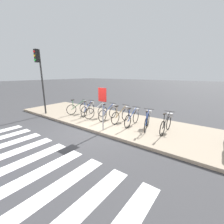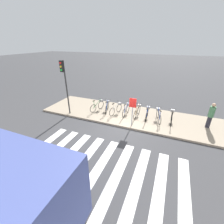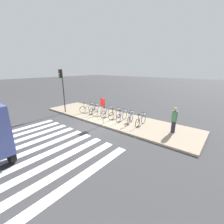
{
  "view_description": "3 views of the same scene",
  "coord_description": "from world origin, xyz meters",
  "px_view_note": "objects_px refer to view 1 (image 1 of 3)",
  "views": [
    {
      "loc": [
        4.68,
        -4.69,
        2.67
      ],
      "look_at": [
        0.74,
        0.57,
        0.98
      ],
      "focal_mm": 24.0,
      "sensor_mm": 36.0,
      "label": 1
    },
    {
      "loc": [
        2.47,
        -8.17,
        5.27
      ],
      "look_at": [
        -1.2,
        0.84,
        0.6
      ],
      "focal_mm": 24.0,
      "sensor_mm": 36.0,
      "label": 2
    },
    {
      "loc": [
        7.71,
        -7.59,
        4.21
      ],
      "look_at": [
        1.03,
        0.63,
        1.07
      ],
      "focal_mm": 24.0,
      "sensor_mm": 36.0,
      "label": 3
    }
  ],
  "objects_px": {
    "parked_bicycle_4": "(122,114)",
    "parked_bicycle_5": "(133,117)",
    "parked_bicycle_3": "(109,112)",
    "parked_bicycle_7": "(167,123)",
    "traffic_light": "(39,69)",
    "sign_post": "(103,102)",
    "parked_bicycle_1": "(89,108)",
    "parked_bicycle_6": "(147,120)",
    "parked_bicycle_0": "(79,107)",
    "parked_bicycle_2": "(97,111)"
  },
  "relations": [
    {
      "from": "parked_bicycle_1",
      "to": "parked_bicycle_6",
      "type": "xyz_separation_m",
      "value": [
        3.96,
        -0.05,
        0.0
      ]
    },
    {
      "from": "parked_bicycle_6",
      "to": "sign_post",
      "type": "relative_size",
      "value": 0.77
    },
    {
      "from": "parked_bicycle_6",
      "to": "traffic_light",
      "type": "bearing_deg",
      "value": -167.31
    },
    {
      "from": "parked_bicycle_3",
      "to": "parked_bicycle_0",
      "type": "bearing_deg",
      "value": -176.77
    },
    {
      "from": "parked_bicycle_7",
      "to": "parked_bicycle_1",
      "type": "bearing_deg",
      "value": -179.53
    },
    {
      "from": "parked_bicycle_2",
      "to": "traffic_light",
      "type": "height_order",
      "value": "traffic_light"
    },
    {
      "from": "parked_bicycle_1",
      "to": "parked_bicycle_2",
      "type": "xyz_separation_m",
      "value": [
        0.82,
        -0.09,
        0.0
      ]
    },
    {
      "from": "parked_bicycle_3",
      "to": "parked_bicycle_6",
      "type": "relative_size",
      "value": 1.03
    },
    {
      "from": "parked_bicycle_3",
      "to": "traffic_light",
      "type": "distance_m",
      "value": 5.04
    },
    {
      "from": "traffic_light",
      "to": "parked_bicycle_0",
      "type": "bearing_deg",
      "value": 38.8
    },
    {
      "from": "parked_bicycle_4",
      "to": "traffic_light",
      "type": "relative_size",
      "value": 0.39
    },
    {
      "from": "parked_bicycle_2",
      "to": "sign_post",
      "type": "height_order",
      "value": "sign_post"
    },
    {
      "from": "parked_bicycle_3",
      "to": "parked_bicycle_7",
      "type": "bearing_deg",
      "value": -0.16
    },
    {
      "from": "parked_bicycle_0",
      "to": "parked_bicycle_5",
      "type": "height_order",
      "value": "same"
    },
    {
      "from": "traffic_light",
      "to": "sign_post",
      "type": "distance_m",
      "value": 5.21
    },
    {
      "from": "parked_bicycle_2",
      "to": "parked_bicycle_3",
      "type": "xyz_separation_m",
      "value": [
        0.76,
        0.14,
        0.0
      ]
    },
    {
      "from": "parked_bicycle_1",
      "to": "parked_bicycle_3",
      "type": "height_order",
      "value": "same"
    },
    {
      "from": "parked_bicycle_0",
      "to": "parked_bicycle_2",
      "type": "relative_size",
      "value": 1.0
    },
    {
      "from": "parked_bicycle_7",
      "to": "parked_bicycle_5",
      "type": "bearing_deg",
      "value": -178.26
    },
    {
      "from": "parked_bicycle_7",
      "to": "sign_post",
      "type": "relative_size",
      "value": 0.8
    },
    {
      "from": "parked_bicycle_4",
      "to": "parked_bicycle_7",
      "type": "relative_size",
      "value": 1.0
    },
    {
      "from": "parked_bicycle_2",
      "to": "parked_bicycle_3",
      "type": "distance_m",
      "value": 0.77
    },
    {
      "from": "parked_bicycle_2",
      "to": "parked_bicycle_5",
      "type": "distance_m",
      "value": 2.34
    },
    {
      "from": "parked_bicycle_0",
      "to": "parked_bicycle_3",
      "type": "distance_m",
      "value": 2.36
    },
    {
      "from": "parked_bicycle_0",
      "to": "parked_bicycle_6",
      "type": "bearing_deg",
      "value": 0.38
    },
    {
      "from": "traffic_light",
      "to": "sign_post",
      "type": "height_order",
      "value": "traffic_light"
    },
    {
      "from": "parked_bicycle_4",
      "to": "parked_bicycle_5",
      "type": "relative_size",
      "value": 1.0
    },
    {
      "from": "parked_bicycle_5",
      "to": "traffic_light",
      "type": "relative_size",
      "value": 0.39
    },
    {
      "from": "parked_bicycle_1",
      "to": "parked_bicycle_7",
      "type": "height_order",
      "value": "same"
    },
    {
      "from": "parked_bicycle_2",
      "to": "parked_bicycle_7",
      "type": "bearing_deg",
      "value": 1.8
    },
    {
      "from": "parked_bicycle_1",
      "to": "parked_bicycle_4",
      "type": "distance_m",
      "value": 2.43
    },
    {
      "from": "parked_bicycle_1",
      "to": "parked_bicycle_3",
      "type": "distance_m",
      "value": 1.58
    },
    {
      "from": "parked_bicycle_6",
      "to": "sign_post",
      "type": "distance_m",
      "value": 2.29
    },
    {
      "from": "parked_bicycle_3",
      "to": "parked_bicycle_6",
      "type": "height_order",
      "value": "same"
    },
    {
      "from": "parked_bicycle_2",
      "to": "traffic_light",
      "type": "xyz_separation_m",
      "value": [
        -3.39,
        -1.44,
        2.4
      ]
    },
    {
      "from": "parked_bicycle_1",
      "to": "parked_bicycle_7",
      "type": "bearing_deg",
      "value": 0.47
    },
    {
      "from": "parked_bicycle_6",
      "to": "parked_bicycle_7",
      "type": "relative_size",
      "value": 0.97
    },
    {
      "from": "parked_bicycle_4",
      "to": "traffic_light",
      "type": "bearing_deg",
      "value": -162.16
    },
    {
      "from": "parked_bicycle_1",
      "to": "parked_bicycle_2",
      "type": "bearing_deg",
      "value": -6.02
    },
    {
      "from": "parked_bicycle_4",
      "to": "parked_bicycle_6",
      "type": "distance_m",
      "value": 1.54
    },
    {
      "from": "parked_bicycle_2",
      "to": "sign_post",
      "type": "xyz_separation_m",
      "value": [
        1.59,
        -1.39,
        0.91
      ]
    },
    {
      "from": "parked_bicycle_5",
      "to": "parked_bicycle_3",
      "type": "bearing_deg",
      "value": 177.83
    },
    {
      "from": "traffic_light",
      "to": "parked_bicycle_5",
      "type": "bearing_deg",
      "value": 14.77
    },
    {
      "from": "parked_bicycle_6",
      "to": "parked_bicycle_7",
      "type": "xyz_separation_m",
      "value": [
        0.87,
        0.09,
        0.0
      ]
    },
    {
      "from": "parked_bicycle_4",
      "to": "parked_bicycle_5",
      "type": "bearing_deg",
      "value": -7.49
    },
    {
      "from": "parked_bicycle_6",
      "to": "parked_bicycle_2",
      "type": "bearing_deg",
      "value": -179.38
    },
    {
      "from": "parked_bicycle_1",
      "to": "parked_bicycle_5",
      "type": "distance_m",
      "value": 3.16
    },
    {
      "from": "parked_bicycle_7",
      "to": "sign_post",
      "type": "bearing_deg",
      "value": -147.83
    },
    {
      "from": "parked_bicycle_7",
      "to": "parked_bicycle_6",
      "type": "bearing_deg",
      "value": -173.95
    },
    {
      "from": "parked_bicycle_2",
      "to": "parked_bicycle_6",
      "type": "xyz_separation_m",
      "value": [
        3.14,
        0.03,
        0.0
      ]
    }
  ]
}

